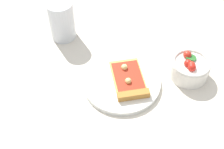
{
  "coord_description": "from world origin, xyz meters",
  "views": [
    {
      "loc": [
        -0.51,
        0.26,
        0.7
      ],
      "look_at": [
        -0.01,
        -0.03,
        0.03
      ],
      "focal_mm": 49.41,
      "sensor_mm": 36.0,
      "label": 1
    }
  ],
  "objects_px": {
    "plate": "(121,82)",
    "pizza_slice_main": "(129,81)",
    "paper_napkin": "(75,146)",
    "salad_bowl": "(190,68)",
    "soda_glass": "(62,22)"
  },
  "relations": [
    {
      "from": "plate",
      "to": "pizza_slice_main",
      "type": "xyz_separation_m",
      "value": [
        -0.02,
        -0.01,
        0.01
      ]
    },
    {
      "from": "paper_napkin",
      "to": "plate",
      "type": "bearing_deg",
      "value": -61.2
    },
    {
      "from": "plate",
      "to": "paper_napkin",
      "type": "height_order",
      "value": "plate"
    },
    {
      "from": "plate",
      "to": "pizza_slice_main",
      "type": "height_order",
      "value": "pizza_slice_main"
    },
    {
      "from": "pizza_slice_main",
      "to": "paper_napkin",
      "type": "xyz_separation_m",
      "value": [
        -0.1,
        0.22,
        -0.02
      ]
    },
    {
      "from": "salad_bowl",
      "to": "paper_napkin",
      "type": "relative_size",
      "value": 0.82
    },
    {
      "from": "paper_napkin",
      "to": "pizza_slice_main",
      "type": "bearing_deg",
      "value": -66.63
    },
    {
      "from": "plate",
      "to": "salad_bowl",
      "type": "distance_m",
      "value": 0.2
    },
    {
      "from": "plate",
      "to": "paper_napkin",
      "type": "xyz_separation_m",
      "value": [
        -0.11,
        0.21,
        -0.01
      ]
    },
    {
      "from": "plate",
      "to": "salad_bowl",
      "type": "relative_size",
      "value": 2.04
    },
    {
      "from": "plate",
      "to": "soda_glass",
      "type": "xyz_separation_m",
      "value": [
        0.28,
        0.06,
        0.05
      ]
    },
    {
      "from": "plate",
      "to": "paper_napkin",
      "type": "distance_m",
      "value": 0.23
    },
    {
      "from": "pizza_slice_main",
      "to": "soda_glass",
      "type": "distance_m",
      "value": 0.3
    },
    {
      "from": "salad_bowl",
      "to": "plate",
      "type": "bearing_deg",
      "value": 68.91
    },
    {
      "from": "plate",
      "to": "soda_glass",
      "type": "height_order",
      "value": "soda_glass"
    }
  ]
}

